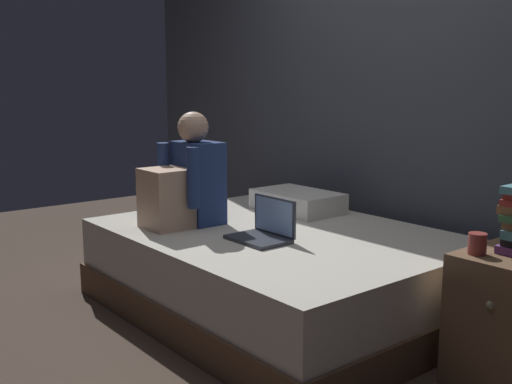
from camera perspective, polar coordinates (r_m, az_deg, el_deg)
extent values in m
plane|color=#47382D|center=(3.19, 0.26, -13.37)|extent=(8.00, 8.00, 0.00)
cube|color=#424751|center=(3.80, 14.68, 10.99)|extent=(5.60, 0.10, 2.70)
cube|color=brown|center=(3.47, 2.02, -9.69)|extent=(2.00, 1.50, 0.19)
cube|color=beige|center=(3.40, 2.05, -5.98)|extent=(1.96, 1.46, 0.28)
sphere|color=gray|center=(2.57, 21.38, -10.00)|extent=(0.04, 0.04, 0.04)
cube|color=navy|center=(3.54, -5.50, 0.91)|extent=(0.30, 0.20, 0.48)
sphere|color=tan|center=(3.49, -6.00, 6.14)|extent=(0.18, 0.18, 0.18)
cube|color=tan|center=(3.44, -8.54, -0.61)|extent=(0.26, 0.24, 0.34)
cylinder|color=navy|center=(3.59, -8.79, 1.94)|extent=(0.07, 0.07, 0.34)
cylinder|color=navy|center=(3.32, -6.00, 1.35)|extent=(0.07, 0.07, 0.34)
cube|color=#333842|center=(3.14, 0.19, -4.52)|extent=(0.32, 0.22, 0.02)
cube|color=#333842|center=(3.18, 1.79, -2.27)|extent=(0.32, 0.01, 0.20)
cube|color=#8CB2EA|center=(3.18, 1.68, -2.29)|extent=(0.29, 0.00, 0.18)
cube|color=silver|center=(3.88, 3.96, -0.89)|extent=(0.56, 0.36, 0.13)
cylinder|color=#933833|center=(2.66, 20.30, -4.64)|extent=(0.08, 0.08, 0.09)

